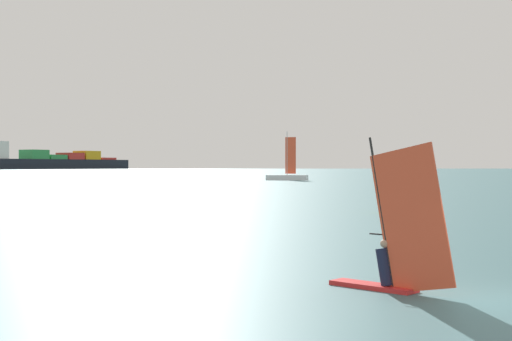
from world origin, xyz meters
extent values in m
plane|color=#386066|center=(0.00, 0.00, 0.00)|extent=(4000.00, 4000.00, 0.00)
cube|color=red|center=(-2.62, 2.00, 0.06)|extent=(1.99, 2.23, 0.12)
cylinder|color=black|center=(-2.45, 1.80, 2.01)|extent=(0.54, 0.64, 3.79)
cube|color=#E54C2D|center=(-1.90, 1.13, 1.85)|extent=(1.58, 1.90, 3.80)
cylinder|color=black|center=(-2.11, 1.39, 1.41)|extent=(1.17, 1.41, 0.04)
cylinder|color=#191E38|center=(-2.39, 1.73, 0.59)|extent=(0.56, 0.58, 0.99)
sphere|color=tan|center=(-2.39, 1.73, 1.18)|extent=(0.22, 0.22, 0.22)
cube|color=black|center=(-132.26, 840.82, 5.58)|extent=(158.24, 174.28, 11.15)
cube|color=#2D8C47|center=(-152.36, 818.05, 16.35)|extent=(33.24, 33.21, 10.40)
cube|color=#2D8C47|center=(-135.19, 837.50, 13.75)|extent=(33.24, 33.21, 5.20)
cube|color=red|center=(-118.02, 856.95, 15.05)|extent=(33.24, 33.21, 7.80)
cube|color=gold|center=(-100.85, 876.39, 16.35)|extent=(33.24, 33.21, 10.40)
cube|color=red|center=(-83.68, 895.84, 12.45)|extent=(33.24, 33.21, 2.60)
cube|color=#756B56|center=(-312.54, 1415.32, 11.34)|extent=(1343.94, 595.87, 22.67)
cylinder|color=yellow|center=(7.16, 30.89, 0.65)|extent=(1.36, 1.36, 1.31)
cone|color=black|center=(7.16, 30.89, 1.56)|extent=(0.95, 0.95, 0.50)
cube|color=white|center=(19.46, 145.09, 0.59)|extent=(9.71, 5.97, 1.18)
cylinder|color=#B2B2B7|center=(19.46, 145.09, 6.09)|extent=(0.16, 0.16, 9.81)
cube|color=#E54C2D|center=(20.21, 144.82, 5.60)|extent=(2.28, 0.89, 8.24)
camera|label=1|loc=(-7.95, -16.15, 3.15)|focal=50.96mm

